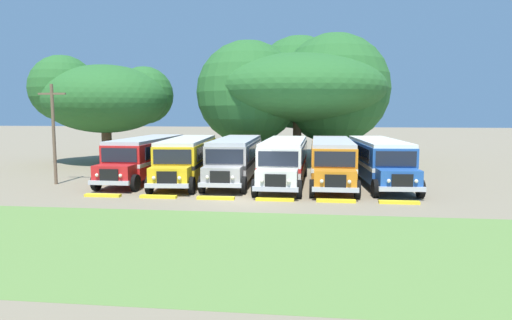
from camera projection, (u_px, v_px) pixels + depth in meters
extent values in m
plane|color=#84755B|center=(246.00, 199.00, 23.98)|extent=(220.00, 220.00, 0.00)
cube|color=olive|center=(212.00, 245.00, 15.65)|extent=(80.00, 10.27, 0.01)
cube|color=red|center=(148.00, 156.00, 31.21)|extent=(2.57, 9.22, 2.10)
cube|color=white|center=(148.00, 158.00, 31.23)|extent=(2.60, 9.24, 0.24)
cube|color=black|center=(167.00, 149.00, 31.29)|extent=(0.10, 8.00, 0.80)
cube|color=black|center=(132.00, 148.00, 31.61)|extent=(0.10, 8.00, 0.80)
cube|color=#B2B2B7|center=(147.00, 139.00, 31.08)|extent=(2.49, 9.12, 0.22)
cube|color=red|center=(115.00, 174.00, 26.04)|extent=(2.21, 1.42, 1.05)
cube|color=black|center=(109.00, 175.00, 25.31)|extent=(1.10, 0.11, 0.70)
cube|color=#B7B7BC|center=(109.00, 183.00, 25.32)|extent=(2.40, 0.22, 0.24)
cube|color=black|center=(119.00, 155.00, 26.59)|extent=(2.20, 0.08, 0.84)
cube|color=white|center=(169.00, 152.00, 35.78)|extent=(0.90, 0.07, 1.30)
sphere|color=#EAE5C6|center=(120.00, 176.00, 25.17)|extent=(0.20, 0.20, 0.20)
sphere|color=#EAE5C6|center=(97.00, 175.00, 25.35)|extent=(0.20, 0.20, 0.20)
cylinder|color=black|center=(135.00, 183.00, 26.04)|extent=(0.29, 1.00, 1.00)
cylinder|color=black|center=(96.00, 182.00, 26.35)|extent=(0.29, 1.00, 1.00)
cylinder|color=black|center=(178.00, 166.00, 34.13)|extent=(0.29, 1.00, 1.00)
cylinder|color=black|center=(147.00, 165.00, 34.43)|extent=(0.29, 1.00, 1.00)
cube|color=yellow|center=(188.00, 157.00, 30.27)|extent=(3.19, 9.36, 2.10)
cube|color=black|center=(188.00, 160.00, 30.29)|extent=(3.22, 9.38, 0.24)
cube|color=black|center=(207.00, 150.00, 30.46)|extent=(0.64, 7.98, 0.80)
cube|color=black|center=(170.00, 149.00, 30.57)|extent=(0.64, 7.98, 0.80)
cube|color=beige|center=(188.00, 140.00, 30.14)|extent=(3.10, 9.26, 0.22)
cube|color=yellow|center=(170.00, 176.00, 25.06)|extent=(2.30, 1.56, 1.05)
cube|color=black|center=(167.00, 178.00, 24.33)|extent=(1.10, 0.18, 0.70)
cube|color=#B7B7BC|center=(167.00, 186.00, 24.33)|extent=(2.41, 0.38, 0.24)
cube|color=black|center=(172.00, 157.00, 25.62)|extent=(2.20, 0.23, 0.84)
cube|color=black|center=(200.00, 153.00, 34.87)|extent=(0.90, 0.13, 1.30)
sphere|color=#EAE5C6|center=(179.00, 178.00, 24.25)|extent=(0.20, 0.20, 0.20)
sphere|color=#EAE5C6|center=(154.00, 178.00, 24.31)|extent=(0.20, 0.20, 0.20)
cylinder|color=black|center=(192.00, 185.00, 25.17)|extent=(0.35, 1.02, 1.00)
cylinder|color=black|center=(149.00, 185.00, 25.27)|extent=(0.35, 1.02, 1.00)
cylinder|color=black|center=(212.00, 167.00, 33.31)|extent=(0.35, 1.02, 1.00)
cylinder|color=black|center=(180.00, 167.00, 33.42)|extent=(0.35, 1.02, 1.00)
cube|color=#9E9993|center=(236.00, 157.00, 30.41)|extent=(2.62, 9.23, 2.10)
cube|color=#282828|center=(236.00, 160.00, 30.43)|extent=(2.65, 9.25, 0.24)
cube|color=black|center=(255.00, 150.00, 30.52)|extent=(0.15, 8.00, 0.80)
cube|color=black|center=(219.00, 149.00, 30.79)|extent=(0.15, 8.00, 0.80)
cube|color=#B2B2B7|center=(236.00, 140.00, 30.29)|extent=(2.54, 9.13, 0.22)
cube|color=#9E9993|center=(222.00, 176.00, 25.23)|extent=(2.22, 1.43, 1.05)
cube|color=black|center=(220.00, 177.00, 24.49)|extent=(1.10, 0.11, 0.70)
cube|color=#B7B7BC|center=(220.00, 185.00, 24.50)|extent=(2.40, 0.23, 0.24)
cube|color=black|center=(224.00, 157.00, 25.78)|extent=(2.20, 0.09, 0.84)
cube|color=#282828|center=(245.00, 152.00, 34.99)|extent=(0.90, 0.07, 1.30)
sphere|color=#EAE5C6|center=(232.00, 178.00, 24.37)|extent=(0.20, 0.20, 0.20)
sphere|color=#EAE5C6|center=(207.00, 177.00, 24.52)|extent=(0.20, 0.20, 0.20)
cylinder|color=black|center=(244.00, 185.00, 25.26)|extent=(0.29, 1.00, 1.00)
cylinder|color=black|center=(202.00, 184.00, 25.51)|extent=(0.29, 1.00, 1.00)
cylinder|color=black|center=(258.00, 167.00, 33.36)|extent=(0.29, 1.00, 1.00)
cylinder|color=black|center=(227.00, 167.00, 33.62)|extent=(0.29, 1.00, 1.00)
cube|color=silver|center=(285.00, 159.00, 29.12)|extent=(2.73, 9.26, 2.10)
cube|color=red|center=(285.00, 162.00, 29.14)|extent=(2.76, 9.28, 0.24)
cube|color=black|center=(305.00, 151.00, 29.18)|extent=(0.24, 8.00, 0.80)
cube|color=black|center=(266.00, 151.00, 29.55)|extent=(0.24, 8.00, 0.80)
cube|color=silver|center=(285.00, 141.00, 29.00)|extent=(2.64, 9.16, 0.22)
cube|color=silver|center=(277.00, 179.00, 23.97)|extent=(2.23, 1.45, 1.05)
cube|color=black|center=(275.00, 181.00, 23.24)|extent=(1.10, 0.13, 0.70)
cube|color=#B7B7BC|center=(275.00, 189.00, 23.24)|extent=(2.40, 0.26, 0.24)
cube|color=black|center=(278.00, 159.00, 24.51)|extent=(2.20, 0.11, 0.84)
cube|color=red|center=(290.00, 154.00, 33.68)|extent=(0.90, 0.08, 1.30)
sphere|color=#EAE5C6|center=(289.00, 181.00, 23.09)|extent=(0.20, 0.20, 0.20)
sphere|color=#EAE5C6|center=(262.00, 181.00, 23.29)|extent=(0.20, 0.20, 0.20)
cylinder|color=black|center=(299.00, 189.00, 23.95)|extent=(0.30, 1.01, 1.00)
cylinder|color=black|center=(255.00, 188.00, 24.29)|extent=(0.30, 1.01, 1.00)
cylinder|color=black|center=(305.00, 170.00, 32.02)|extent=(0.30, 1.01, 1.00)
cylinder|color=black|center=(272.00, 169.00, 32.36)|extent=(0.30, 1.01, 1.00)
cube|color=orange|center=(332.00, 159.00, 28.98)|extent=(2.62, 9.23, 2.10)
cube|color=white|center=(332.00, 162.00, 29.00)|extent=(2.65, 9.25, 0.24)
cube|color=black|center=(351.00, 151.00, 29.06)|extent=(0.14, 8.00, 0.80)
cube|color=black|center=(312.00, 151.00, 29.39)|extent=(0.14, 8.00, 0.80)
cube|color=#B2B2B7|center=(332.00, 141.00, 28.86)|extent=(2.53, 9.13, 0.22)
cube|color=orange|center=(335.00, 180.00, 23.81)|extent=(2.22, 1.43, 1.05)
cube|color=black|center=(335.00, 181.00, 23.08)|extent=(1.10, 0.11, 0.70)
cube|color=#B7B7BC|center=(335.00, 190.00, 23.09)|extent=(2.40, 0.23, 0.24)
cube|color=black|center=(335.00, 159.00, 24.36)|extent=(2.20, 0.09, 0.84)
cube|color=white|center=(329.00, 154.00, 33.54)|extent=(0.90, 0.07, 1.30)
sphere|color=#EAE5C6|center=(349.00, 182.00, 22.94)|extent=(0.20, 0.20, 0.20)
sphere|color=#EAE5C6|center=(322.00, 181.00, 23.13)|extent=(0.20, 0.20, 0.20)
cylinder|color=black|center=(358.00, 190.00, 23.81)|extent=(0.29, 1.00, 1.00)
cylinder|color=black|center=(312.00, 189.00, 24.13)|extent=(0.29, 1.00, 1.00)
cylinder|color=black|center=(347.00, 170.00, 31.89)|extent=(0.29, 1.00, 1.00)
cylinder|color=black|center=(313.00, 169.00, 32.21)|extent=(0.29, 1.00, 1.00)
cube|color=#23519E|center=(378.00, 159.00, 29.19)|extent=(3.07, 9.34, 2.10)
cube|color=silver|center=(378.00, 162.00, 29.21)|extent=(3.10, 9.36, 0.24)
cube|color=black|center=(397.00, 151.00, 29.37)|extent=(0.54, 7.99, 0.80)
cube|color=black|center=(358.00, 151.00, 29.51)|extent=(0.54, 7.99, 0.80)
cube|color=silver|center=(378.00, 141.00, 29.07)|extent=(2.98, 9.23, 0.22)
cube|color=#23519E|center=(399.00, 179.00, 23.99)|extent=(2.28, 1.53, 1.05)
cube|color=black|center=(402.00, 181.00, 23.25)|extent=(1.10, 0.17, 0.70)
cube|color=#B7B7BC|center=(402.00, 189.00, 23.26)|extent=(2.41, 0.35, 0.24)
cube|color=black|center=(396.00, 159.00, 24.54)|extent=(2.20, 0.20, 0.84)
cube|color=silver|center=(365.00, 154.00, 33.79)|extent=(0.90, 0.12, 1.30)
sphere|color=#EAE5C6|center=(416.00, 181.00, 23.16)|extent=(0.20, 0.20, 0.20)
sphere|color=#EAE5C6|center=(389.00, 181.00, 23.24)|extent=(0.20, 0.20, 0.20)
cylinder|color=black|center=(420.00, 189.00, 24.08)|extent=(0.34, 1.02, 1.00)
cylinder|color=black|center=(375.00, 188.00, 24.21)|extent=(0.34, 1.02, 1.00)
cylinder|color=black|center=(385.00, 169.00, 32.22)|extent=(0.34, 1.02, 1.00)
cylinder|color=black|center=(352.00, 169.00, 32.35)|extent=(0.34, 1.02, 1.00)
cube|color=yellow|center=(103.00, 195.00, 24.48)|extent=(2.00, 0.36, 0.15)
cube|color=yellow|center=(158.00, 197.00, 24.10)|extent=(2.00, 0.36, 0.15)
cube|color=yellow|center=(216.00, 198.00, 23.73)|extent=(2.00, 0.36, 0.15)
cube|color=yellow|center=(275.00, 199.00, 23.36)|extent=(2.00, 0.36, 0.15)
cube|color=yellow|center=(336.00, 201.00, 22.99)|extent=(2.00, 0.36, 0.15)
cube|color=yellow|center=(399.00, 202.00, 22.61)|extent=(2.00, 0.36, 0.15)
cylinder|color=brown|center=(297.00, 138.00, 40.86)|extent=(0.77, 0.77, 4.43)
ellipsoid|color=#286028|center=(298.00, 88.00, 40.38)|extent=(15.69, 15.98, 6.04)
sphere|color=#286028|center=(334.00, 89.00, 41.38)|extent=(10.14, 10.14, 10.14)
sphere|color=#286028|center=(248.00, 93.00, 39.62)|extent=(9.11, 9.11, 9.11)
sphere|color=#286028|center=(299.00, 83.00, 45.36)|extent=(9.36, 9.36, 9.36)
cylinder|color=brown|center=(107.00, 144.00, 40.08)|extent=(0.87, 0.87, 3.48)
ellipsoid|color=#286028|center=(105.00, 99.00, 39.65)|extent=(11.09, 10.25, 5.96)
sphere|color=#286028|center=(145.00, 95.00, 40.54)|extent=(5.17, 5.17, 5.17)
sphere|color=#286028|center=(63.00, 88.00, 38.93)|extent=(5.70, 5.70, 5.70)
sphere|color=#286028|center=(118.00, 96.00, 42.31)|extent=(5.02, 5.02, 5.02)
cylinder|color=brown|center=(54.00, 135.00, 28.41)|extent=(0.20, 0.20, 6.33)
cube|color=brown|center=(52.00, 94.00, 28.13)|extent=(1.80, 0.12, 0.12)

